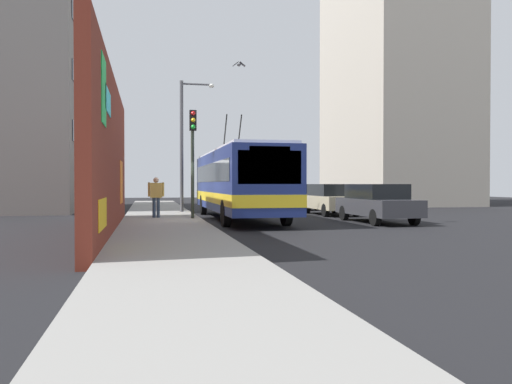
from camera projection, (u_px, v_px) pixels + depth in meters
ground_plane at (203, 223)px, 20.71m from camera, size 80.00×80.00×0.00m
sidewalk_slab at (163, 222)px, 20.38m from camera, size 48.00×3.20×0.15m
graffiti_wall at (110, 156)px, 16.15m from camera, size 14.19×0.32×4.92m
building_far_left at (31, 98)px, 31.72m from camera, size 13.47×6.38×13.85m
building_far_right at (394, 72)px, 40.71m from camera, size 12.69×8.01×21.01m
city_bus at (238, 181)px, 23.00m from camera, size 12.02×2.60×4.86m
parked_car_dark_gray at (377, 202)px, 21.05m from camera, size 4.70×1.83×1.58m
parked_car_champagne at (330, 199)px, 26.36m from camera, size 4.45×1.80×1.58m
parked_car_silver at (297, 196)px, 32.22m from camera, size 4.41×1.85×1.58m
parked_car_navy at (276, 194)px, 37.35m from camera, size 4.86×1.89×1.58m
pedestrian_midblock at (156, 194)px, 21.94m from camera, size 0.23×0.69×1.72m
traffic_light at (193, 146)px, 21.31m from camera, size 0.49×0.28×4.51m
street_lamp at (185, 137)px, 26.58m from camera, size 0.44×1.79×6.77m
flying_pigeons at (236, 13)px, 19.82m from camera, size 2.65×1.18×3.57m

